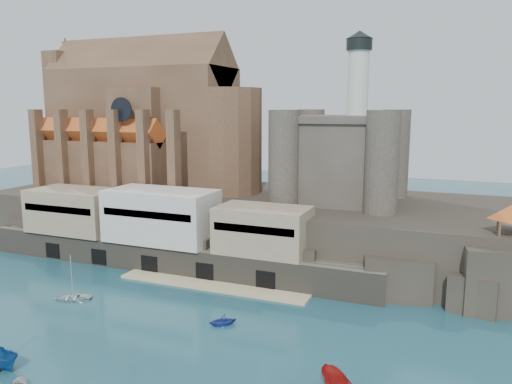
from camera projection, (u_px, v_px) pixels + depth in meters
The scene contains 9 objects.
ground at pixel (127, 334), 58.72m from camera, with size 300.00×300.00×0.00m, color #194654.
promontory at pixel (253, 223), 93.91m from camera, with size 100.00×36.00×10.00m.
quay at pixel (160, 232), 82.55m from camera, with size 70.00×12.00×13.05m.
church at pixel (150, 128), 102.18m from camera, with size 47.00×25.93×30.51m.
castle_keep at pixel (343, 154), 87.18m from camera, with size 21.20×21.20×29.30m.
rock_outcrop at pixel (508, 278), 66.04m from camera, with size 14.50×10.50×8.70m.
boat_2 at pixel (0, 366), 51.49m from camera, with size 2.20×2.26×5.86m, color navy.
boat_6 at pixel (73, 299), 69.43m from camera, with size 3.57×1.03×4.99m, color silver.
boat_7 at pixel (223, 325), 61.28m from camera, with size 2.93×1.79×3.39m, color #273B9D.
Camera 1 is at (34.85, -45.27, 26.42)m, focal length 35.00 mm.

